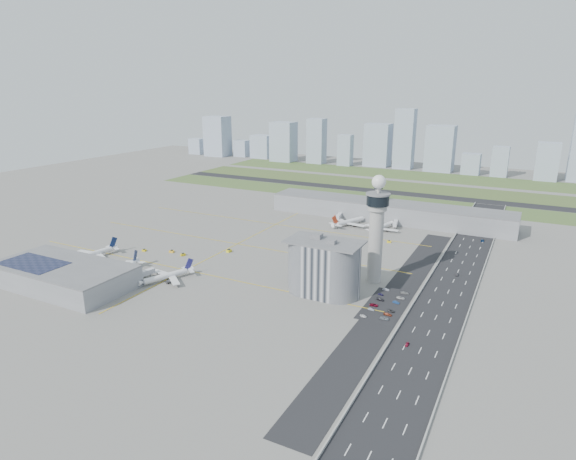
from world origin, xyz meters
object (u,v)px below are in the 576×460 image
at_px(car_lot_1, 371,309).
at_px(car_hw_1, 457,275).
at_px(jet_bridge_near_0, 65,263).
at_px(airplane_near_c, 165,273).
at_px(tug_0, 144,250).
at_px(tug_2, 172,251).
at_px(car_lot_0, 363,316).
at_px(car_lot_7, 388,314).
at_px(jet_bridge_far_1, 396,223).
at_px(admin_building, 324,268).
at_px(tug_1, 183,254).
at_px(tug_3, 229,251).
at_px(car_lot_8, 391,311).
at_px(car_lot_11, 405,293).
at_px(jet_bridge_near_2, 135,279).
at_px(car_lot_6, 385,318).
at_px(jet_bridge_near_1, 98,270).
at_px(control_tower, 376,225).
at_px(car_lot_2, 374,305).
at_px(car_hw_2, 482,241).
at_px(car_hw_0, 407,344).
at_px(airplane_far_a, 350,219).
at_px(car_lot_3, 380,299).
at_px(airplane_near_b, 122,268).
at_px(airplane_far_b, 382,224).
at_px(tug_5, 389,241).
at_px(car_lot_9, 396,302).
at_px(car_hw_4, 474,220).
at_px(airplane_near_a, 91,251).
at_px(car_lot_10, 400,298).
at_px(jet_bridge_far_0, 340,216).
at_px(secondary_tower, 378,197).

height_order(car_lot_1, car_hw_1, car_hw_1).
bearing_deg(jet_bridge_near_0, airplane_near_c, -70.99).
bearing_deg(tug_0, tug_2, 104.59).
distance_m(car_lot_0, car_lot_7, 12.91).
bearing_deg(jet_bridge_far_1, admin_building, -10.00).
bearing_deg(tug_1, admin_building, 21.23).
bearing_deg(tug_3, car_lot_7, -15.84).
height_order(car_lot_8, car_lot_11, car_lot_11).
bearing_deg(car_hw_1, jet_bridge_near_2, -154.07).
bearing_deg(car_lot_6, jet_bridge_near_1, 95.48).
height_order(control_tower, car_lot_2, control_tower).
bearing_deg(admin_building, jet_bridge_near_1, -163.88).
bearing_deg(car_hw_2, car_hw_0, -97.13).
xyz_separation_m(airplane_far_a, car_lot_6, (75.79, -154.84, -5.03)).
bearing_deg(car_hw_1, car_lot_3, -123.89).
bearing_deg(airplane_near_b, car_lot_7, 80.82).
bearing_deg(jet_bridge_far_1, tug_2, -51.35).
height_order(airplane_far_b, jet_bridge_near_2, airplane_far_b).
xyz_separation_m(airplane_far_a, tug_5, (42.90, -31.56, -4.82)).
distance_m(admin_building, car_lot_6, 45.92).
relative_size(car_lot_9, car_hw_4, 1.12).
relative_size(airplane_near_a, car_lot_10, 8.53).
relative_size(airplane_far_b, car_hw_0, 10.09).
distance_m(admin_building, car_lot_9, 43.44).
distance_m(car_lot_2, car_lot_3, 8.47).
bearing_deg(car_hw_2, car_lot_6, -103.42).
relative_size(jet_bridge_far_1, car_lot_11, 3.09).
bearing_deg(airplane_near_c, jet_bridge_far_1, 175.71).
xyz_separation_m(airplane_far_a, jet_bridge_near_0, (-129.63, -177.73, -2.81)).
distance_m(car_lot_7, car_hw_2, 156.13).
relative_size(jet_bridge_near_1, tug_2, 4.32).
distance_m(airplane_far_a, car_lot_2, 157.01).
distance_m(airplane_far_a, car_lot_11, 142.15).
height_order(airplane_near_a, airplane_far_a, airplane_far_a).
height_order(control_tower, airplane_near_c, control_tower).
height_order(car_lot_0, car_hw_2, car_hw_2).
bearing_deg(airplane_far_a, tug_2, 168.61).
xyz_separation_m(car_lot_1, car_hw_1, (32.20, 70.77, 0.08)).
xyz_separation_m(jet_bridge_far_0, jet_bridge_far_1, (50.00, 0.00, 0.00)).
relative_size(airplane_far_b, car_lot_6, 7.72).
distance_m(tug_2, car_lot_8, 164.92).
height_order(airplane_far_b, car_lot_0, airplane_far_b).
height_order(tug_5, car_lot_10, tug_5).
relative_size(tug_1, tug_5, 1.11).
bearing_deg(car_lot_10, car_lot_1, 157.99).
bearing_deg(secondary_tower, tug_5, -65.51).
distance_m(tug_1, car_lot_7, 153.64).
height_order(airplane_near_b, car_lot_0, airplane_near_b).
bearing_deg(airplane_far_b, jet_bridge_far_1, -8.13).
xyz_separation_m(jet_bridge_near_2, tug_5, (112.52, 146.17, -2.00)).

